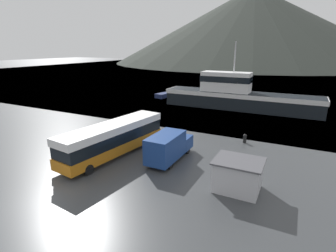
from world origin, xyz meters
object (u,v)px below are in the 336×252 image
object	(u,v)px
delivery_van	(169,146)
dock_kiosk	(238,175)
tour_bus	(114,138)
fishing_boat	(237,95)
small_boat	(169,94)
storage_bin	(76,141)

from	to	relation	value
delivery_van	dock_kiosk	xyz separation A→B (m)	(6.84, -2.44, -0.20)
tour_bus	fishing_boat	size ratio (longest dim) A/B	0.47
dock_kiosk	small_boat	size ratio (longest dim) A/B	0.45
tour_bus	small_boat	size ratio (longest dim) A/B	1.58
storage_bin	small_boat	xyz separation A→B (m)	(-4.65, 31.04, -0.20)
fishing_boat	small_boat	bearing A→B (deg)	-109.33
fishing_boat	dock_kiosk	xyz separation A→B (m)	(6.19, -26.63, -1.07)
delivery_van	fishing_boat	xyz separation A→B (m)	(0.65, 24.19, 0.87)
tour_bus	delivery_van	world-z (taller)	tour_bus
storage_bin	delivery_van	bearing A→B (deg)	7.78
delivery_van	dock_kiosk	distance (m)	7.27
tour_bus	dock_kiosk	distance (m)	12.07
fishing_boat	storage_bin	world-z (taller)	fishing_boat
fishing_boat	small_boat	size ratio (longest dim) A/B	3.37
small_boat	fishing_boat	bearing A→B (deg)	172.92
storage_bin	fishing_boat	bearing A→B (deg)	67.11
delivery_van	small_boat	world-z (taller)	delivery_van
tour_bus	storage_bin	distance (m)	5.11
tour_bus	small_boat	bearing A→B (deg)	114.26
storage_bin	dock_kiosk	distance (m)	17.03
tour_bus	delivery_van	xyz separation A→B (m)	(5.17, 1.35, -0.42)
storage_bin	dock_kiosk	size ratio (longest dim) A/B	0.38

